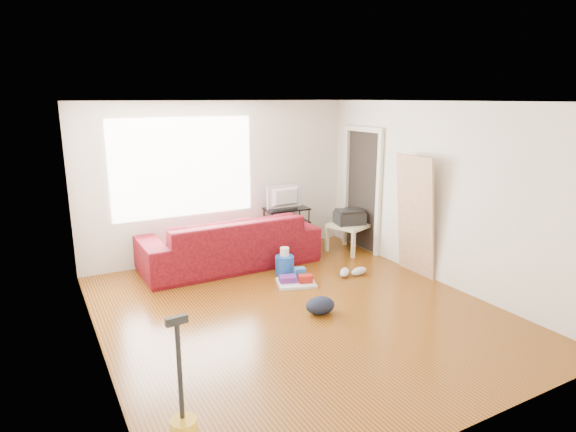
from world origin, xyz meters
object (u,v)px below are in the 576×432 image
side_table (349,228)px  cleaning_tray (296,280)px  sofa (230,265)px  bucket (285,274)px  tv_stand (286,229)px  backpack (320,313)px

side_table → cleaning_tray: size_ratio=1.20×
sofa → bucket: 0.93m
sofa → tv_stand: bearing=-166.7°
tv_stand → bucket: tv_stand is taller
tv_stand → backpack: bearing=-105.2°
tv_stand → side_table: size_ratio=1.02×
side_table → bucket: size_ratio=2.69×
cleaning_tray → backpack: size_ratio=1.68×
sofa → cleaning_tray: sofa is taller
bucket → cleaning_tray: cleaning_tray is taller
sofa → bucket: bearing=127.1°
bucket → backpack: bearing=-100.5°
sofa → side_table: 2.11m
cleaning_tray → backpack: bearing=-102.8°
tv_stand → bucket: (-0.58, -1.01, -0.38)m
sofa → backpack: size_ratio=7.32×
side_table → cleaning_tray: 1.79m
backpack → side_table: bearing=45.6°
side_table → bucket: bearing=-163.0°
backpack → bucket: bearing=78.5°
sofa → side_table: bearing=171.9°
cleaning_tray → backpack: cleaning_tray is taller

